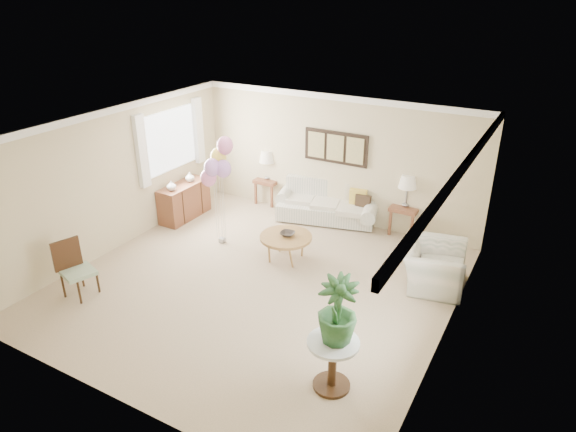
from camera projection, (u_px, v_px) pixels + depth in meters
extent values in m
plane|color=tan|center=(258.00, 284.00, 8.48)|extent=(6.00, 6.00, 0.00)
cube|color=#C0B48D|center=(336.00, 159.00, 10.32)|extent=(6.00, 0.04, 2.60)
cube|color=#C0B48D|center=(107.00, 311.00, 5.56)|extent=(6.00, 0.04, 2.60)
cube|color=#C0B48D|center=(116.00, 179.00, 9.27)|extent=(0.04, 6.00, 2.60)
cube|color=#C0B48D|center=(452.00, 259.00, 6.61)|extent=(0.04, 6.00, 2.60)
cube|color=white|center=(254.00, 131.00, 7.40)|extent=(6.00, 6.00, 0.02)
cube|color=white|center=(338.00, 97.00, 9.78)|extent=(6.00, 0.06, 0.12)
cube|color=white|center=(107.00, 111.00, 8.74)|extent=(0.06, 6.00, 0.12)
cube|color=white|center=(464.00, 167.00, 6.10)|extent=(0.06, 6.00, 0.12)
cube|color=white|center=(170.00, 140.00, 10.30)|extent=(0.04, 1.40, 1.20)
cube|color=white|center=(142.00, 152.00, 9.61)|extent=(0.10, 0.22, 1.40)
cube|color=white|center=(198.00, 131.00, 10.96)|extent=(0.10, 0.22, 1.40)
cube|color=black|center=(336.00, 147.00, 10.19)|extent=(1.35, 0.04, 0.65)
cube|color=#8C8C59|center=(316.00, 145.00, 10.36)|extent=(0.36, 0.02, 0.52)
cube|color=#8C8C59|center=(335.00, 148.00, 10.17)|extent=(0.36, 0.02, 0.52)
cube|color=#8C8C59|center=(355.00, 151.00, 9.98)|extent=(0.36, 0.02, 0.52)
cube|color=beige|center=(327.00, 211.00, 10.67)|extent=(2.13, 1.27, 0.33)
cube|color=beige|center=(333.00, 190.00, 10.76)|extent=(1.98, 0.67, 0.50)
cylinder|color=beige|center=(287.00, 194.00, 11.01)|extent=(0.48, 0.86, 0.29)
cylinder|color=beige|center=(370.00, 211.00, 10.16)|extent=(0.48, 0.86, 0.29)
cube|color=silver|center=(301.00, 198.00, 10.81)|extent=(0.68, 0.76, 0.11)
cube|color=silver|center=(326.00, 203.00, 10.55)|extent=(0.68, 0.76, 0.11)
cube|color=silver|center=(352.00, 209.00, 10.30)|extent=(0.68, 0.76, 0.11)
cube|color=#82B7CE|center=(299.00, 186.00, 10.91)|extent=(0.34, 0.11, 0.34)
cube|color=gold|center=(358.00, 197.00, 10.31)|extent=(0.34, 0.11, 0.34)
cube|color=#332518|center=(363.00, 202.00, 10.22)|extent=(0.31, 0.09, 0.31)
cube|color=beige|center=(326.00, 219.00, 10.75)|extent=(1.81, 0.73, 0.04)
cube|color=brown|center=(268.00, 180.00, 11.38)|extent=(0.52, 0.48, 0.08)
cube|color=brown|center=(256.00, 193.00, 11.44)|extent=(0.05, 0.05, 0.50)
cube|color=brown|center=(272.00, 197.00, 11.26)|extent=(0.05, 0.05, 0.50)
cube|color=brown|center=(265.00, 188.00, 11.74)|extent=(0.05, 0.05, 0.50)
cube|color=brown|center=(280.00, 191.00, 11.56)|extent=(0.05, 0.05, 0.50)
cube|color=brown|center=(405.00, 208.00, 9.96)|extent=(0.54, 0.49, 0.08)
cube|color=brown|center=(390.00, 223.00, 10.02)|extent=(0.05, 0.05, 0.51)
cube|color=brown|center=(412.00, 228.00, 9.83)|extent=(0.05, 0.05, 0.51)
cube|color=brown|center=(396.00, 216.00, 10.34)|extent=(0.05, 0.05, 0.51)
cube|color=brown|center=(417.00, 220.00, 10.14)|extent=(0.05, 0.05, 0.51)
cylinder|color=gray|center=(268.00, 177.00, 11.35)|extent=(0.15, 0.15, 0.07)
cylinder|color=gray|center=(268.00, 169.00, 11.27)|extent=(0.04, 0.04, 0.33)
cone|color=silver|center=(268.00, 156.00, 11.15)|extent=(0.37, 0.37, 0.26)
cylinder|color=gray|center=(406.00, 205.00, 9.93)|extent=(0.15, 0.15, 0.06)
cylinder|color=gray|center=(407.00, 195.00, 9.85)|extent=(0.04, 0.04, 0.32)
cone|color=silver|center=(408.00, 181.00, 9.73)|extent=(0.36, 0.36, 0.25)
cylinder|color=olive|center=(286.00, 237.00, 9.05)|extent=(0.93, 0.93, 0.05)
cylinder|color=olive|center=(303.00, 247.00, 9.22)|extent=(0.04, 0.04, 0.42)
cylinder|color=olive|center=(281.00, 241.00, 9.42)|extent=(0.04, 0.04, 0.42)
cylinder|color=olive|center=(269.00, 251.00, 9.07)|extent=(0.04, 0.04, 0.42)
cylinder|color=olive|center=(291.00, 257.00, 8.88)|extent=(0.04, 0.04, 0.42)
imported|color=#2B2422|center=(287.00, 234.00, 9.04)|extent=(0.29, 0.29, 0.06)
imported|color=beige|center=(434.00, 266.00, 8.31)|extent=(1.11, 1.22, 0.70)
cylinder|color=silver|center=(333.00, 343.00, 6.06)|extent=(0.63, 0.63, 0.04)
cylinder|color=#371F10|center=(332.00, 365.00, 6.20)|extent=(0.11, 0.11, 0.63)
cylinder|color=#371F10|center=(331.00, 386.00, 6.34)|extent=(0.47, 0.47, 0.01)
imported|color=#18461A|center=(337.00, 310.00, 5.90)|extent=(0.57, 0.57, 0.85)
cube|color=#8BA383|center=(78.00, 272.00, 8.02)|extent=(0.57, 0.57, 0.06)
cylinder|color=#371F10|center=(63.00, 287.00, 8.05)|extent=(0.04, 0.04, 0.38)
cylinder|color=#371F10|center=(79.00, 293.00, 7.89)|extent=(0.04, 0.04, 0.38)
cylinder|color=#371F10|center=(82.00, 276.00, 8.34)|extent=(0.04, 0.04, 0.38)
cylinder|color=#371F10|center=(98.00, 282.00, 8.18)|extent=(0.04, 0.04, 0.38)
cube|color=#371F10|center=(67.00, 254.00, 8.00)|extent=(0.17, 0.43, 0.50)
cube|color=brown|center=(184.00, 201.00, 10.74)|extent=(0.45, 1.20, 0.74)
cube|color=#371F10|center=(175.00, 206.00, 10.50)|extent=(0.46, 0.02, 0.70)
cube|color=#371F10|center=(194.00, 196.00, 10.97)|extent=(0.46, 0.02, 0.70)
imported|color=silver|center=(171.00, 186.00, 10.25)|extent=(0.24, 0.24, 0.20)
imported|color=beige|center=(190.00, 177.00, 10.70)|extent=(0.24, 0.24, 0.20)
cube|color=gray|center=(222.00, 240.00, 9.83)|extent=(0.10, 0.10, 0.08)
ellipsoid|color=pink|center=(209.00, 178.00, 9.26)|extent=(0.29, 0.29, 0.33)
cylinder|color=silver|center=(216.00, 213.00, 9.57)|extent=(0.01, 0.01, 1.08)
ellipsoid|color=#B77ED3|center=(223.00, 169.00, 9.14)|extent=(0.29, 0.29, 0.33)
cylinder|color=silver|center=(223.00, 209.00, 9.51)|extent=(0.01, 0.01, 1.26)
ellipsoid|color=#FFE551|center=(218.00, 157.00, 9.21)|extent=(0.29, 0.29, 0.33)
cylinder|color=silver|center=(221.00, 203.00, 9.54)|extent=(0.01, 0.01, 1.44)
ellipsoid|color=pink|center=(225.00, 145.00, 9.00)|extent=(0.29, 0.29, 0.33)
cylinder|color=silver|center=(224.00, 198.00, 9.44)|extent=(0.01, 0.01, 1.68)
ellipsoid|color=#B77ED3|center=(212.00, 167.00, 9.11)|extent=(0.29, 0.29, 0.33)
cylinder|color=silver|center=(218.00, 208.00, 9.49)|extent=(0.01, 0.01, 1.30)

